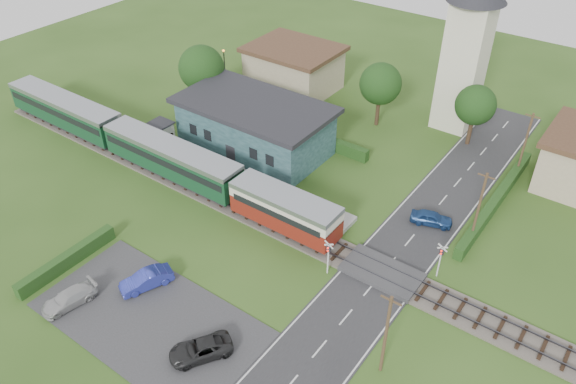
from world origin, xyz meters
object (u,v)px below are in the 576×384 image
Objects in this scene: car_park_silver at (69,298)px; car_park_dark at (201,349)px; car_park_blue at (146,280)px; equipment_hut at (161,133)px; station_building at (255,126)px; house_west at (294,68)px; church_tower at (469,38)px; pedestrian_near at (286,193)px; train at (149,148)px; crossing_signal_near at (328,253)px; pedestrian_far at (173,140)px; crossing_signal_far at (441,256)px; car_on_road at (431,218)px.

car_park_silver is 11.34m from car_park_dark.
equipment_hut is at bearing 155.40° from car_park_blue.
car_park_dark is at bearing -38.59° from equipment_hut.
house_west is at bearing 109.65° from station_building.
church_tower is 21.55m from house_west.
car_park_silver is 20.23m from pedestrian_near.
house_west reaches higher than train.
train is at bearing 173.95° from crossing_signal_near.
pedestrian_far is at bearing 95.16° from train.
crossing_signal_far reaches higher than car_park_blue.
house_west is 2.64× the size of car_park_blue.
church_tower is (15.00, 17.01, 7.53)m from station_building.
equipment_hut is at bearing 81.90° from car_on_road.
house_west reaches higher than car_park_silver.
crossing_signal_far is at bearing -169.30° from car_on_road.
car_park_dark is (-2.65, -11.75, -1.46)m from crossing_signal_near.
house_west is (3.00, 19.80, 1.04)m from equipment_hut.
train reaches higher than crossing_signal_near.
car_on_road is at bearing -67.83° from pedestrian_far.
train is at bearing -62.05° from equipment_hut.
crossing_signal_near is at bearing 127.57° from pedestrian_near.
church_tower reaches higher than crossing_signal_far.
station_building is 4.88× the size of crossing_signal_near.
church_tower reaches higher than train.
station_building is 3.91× the size of car_park_blue.
train is 13.18× the size of crossing_signal_far.
car_park_dark is at bearing 6.23° from car_park_blue.
car_park_silver is at bearing 54.44° from pedestrian_near.
pedestrian_near is at bearing -35.82° from station_building.
train is 23.05m from house_west.
pedestrian_far is at bearing 81.79° from car_on_road.
crossing_signal_near is at bearing -91.86° from pedestrian_far.
train is 2.45× the size of church_tower.
equipment_hut reaches higher than car_park_blue.
station_building is at bearing 35.92° from equipment_hut.
train is 15.11m from pedestrian_near.
equipment_hut reaches higher than car_park_silver.
car_park_dark is 26.96m from pedestrian_far.
station_building reaches higher than pedestrian_near.
car_on_road is at bearing -72.94° from church_tower.
train is at bearing -93.24° from house_west.
crossing_signal_far reaches higher than car_park_silver.
church_tower reaches higher than equipment_hut.
station_building reaches higher than equipment_hut.
crossing_signal_far is at bearing -35.77° from house_west.
car_park_blue is at bearing -74.14° from station_building.
house_west is at bearing 130.11° from crossing_signal_near.
church_tower reaches higher than house_west.
car_park_dark is (-1.25, -40.16, -9.55)m from church_tower.
equipment_hut is at bearing 114.30° from pedestrian_far.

